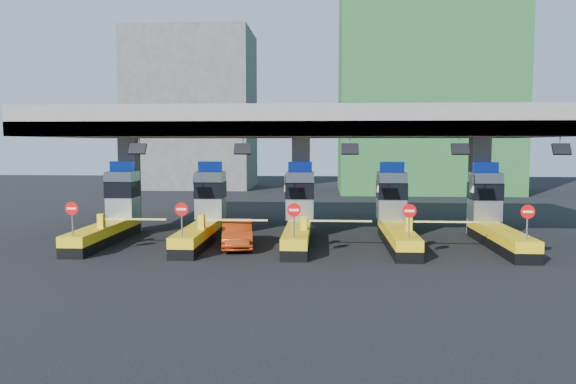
{
  "coord_description": "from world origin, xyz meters",
  "views": [
    {
      "loc": [
        1.27,
        -28.98,
        5.16
      ],
      "look_at": [
        -0.55,
        0.0,
        2.64
      ],
      "focal_mm": 35.0,
      "sensor_mm": 36.0,
      "label": 1
    }
  ],
  "objects": [
    {
      "name": "toll_lane_right",
      "position": [
        5.0,
        0.28,
        1.4
      ],
      "size": [
        4.43,
        8.0,
        4.16
      ],
      "color": "black",
      "rests_on": "ground"
    },
    {
      "name": "toll_lane_far_left",
      "position": [
        -10.0,
        0.28,
        1.4
      ],
      "size": [
        4.43,
        8.0,
        4.16
      ],
      "color": "black",
      "rests_on": "ground"
    },
    {
      "name": "toll_canopy",
      "position": [
        0.0,
        2.87,
        6.13
      ],
      "size": [
        28.0,
        12.09,
        7.0
      ],
      "color": "slate",
      "rests_on": "ground"
    },
    {
      "name": "toll_lane_far_right",
      "position": [
        10.0,
        0.28,
        1.4
      ],
      "size": [
        4.43,
        8.0,
        4.16
      ],
      "color": "black",
      "rests_on": "ground"
    },
    {
      "name": "ground",
      "position": [
        0.0,
        0.0,
        0.0
      ],
      "size": [
        120.0,
        120.0,
        0.0
      ],
      "primitive_type": "plane",
      "color": "black",
      "rests_on": "ground"
    },
    {
      "name": "toll_lane_left",
      "position": [
        -5.0,
        0.28,
        1.4
      ],
      "size": [
        4.43,
        8.0,
        4.16
      ],
      "color": "black",
      "rests_on": "ground"
    },
    {
      "name": "toll_lane_center",
      "position": [
        0.0,
        0.28,
        1.4
      ],
      "size": [
        4.43,
        8.0,
        4.16
      ],
      "color": "black",
      "rests_on": "ground"
    },
    {
      "name": "bg_building_concrete",
      "position": [
        -14.0,
        36.0,
        9.0
      ],
      "size": [
        14.0,
        10.0,
        18.0
      ],
      "primitive_type": "cube",
      "color": "#4C4C49",
      "rests_on": "ground"
    },
    {
      "name": "bg_building_scaffold",
      "position": [
        12.0,
        32.0,
        14.0
      ],
      "size": [
        18.0,
        12.0,
        28.0
      ],
      "primitive_type": "cube",
      "color": "#1E5926",
      "rests_on": "ground"
    },
    {
      "name": "red_car",
      "position": [
        -2.98,
        -1.66,
        0.69
      ],
      "size": [
        2.08,
        4.35,
        1.37
      ],
      "primitive_type": "imported",
      "rotation": [
        0.0,
        0.0,
        0.16
      ],
      "color": "#A02E0C",
      "rests_on": "ground"
    }
  ]
}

